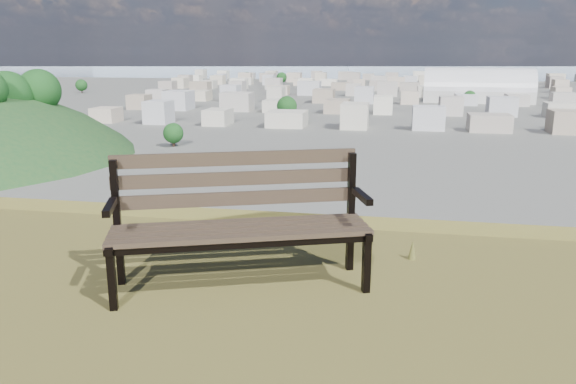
# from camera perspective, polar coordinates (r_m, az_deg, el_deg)

# --- Properties ---
(park_bench) EXTENTS (2.09, 1.29, 1.05)m
(park_bench) POSITION_cam_1_polar(r_m,az_deg,el_deg) (4.47, -4.99, -2.17)
(park_bench) COLOR #3B2D22
(park_bench) RESTS_ON hilltop_mesa
(arena) EXTENTS (57.73, 27.09, 23.83)m
(arena) POSITION_cam_1_polar(r_m,az_deg,el_deg) (324.64, 18.68, 9.66)
(arena) COLOR beige
(arena) RESTS_ON ground
(city_blocks) EXTENTS (395.00, 361.00, 7.00)m
(city_blocks) POSITION_cam_1_polar(r_m,az_deg,el_deg) (396.88, 10.50, 10.53)
(city_blocks) COLOR beige
(city_blocks) RESTS_ON ground
(city_trees) EXTENTS (406.52, 387.20, 9.98)m
(city_trees) POSITION_cam_1_polar(r_m,az_deg,el_deg) (322.76, 5.64, 10.16)
(city_trees) COLOR #37241B
(city_trees) RESTS_ON ground
(bay_water) EXTENTS (2400.00, 700.00, 0.12)m
(bay_water) POSITION_cam_1_polar(r_m,az_deg,el_deg) (902.14, 10.75, 12.19)
(bay_water) COLOR #8596A9
(bay_water) RESTS_ON ground
(far_hills) EXTENTS (2050.00, 340.00, 60.00)m
(far_hills) POSITION_cam_1_polar(r_m,az_deg,el_deg) (1406.08, 8.33, 13.93)
(far_hills) COLOR #A0B3C6
(far_hills) RESTS_ON ground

